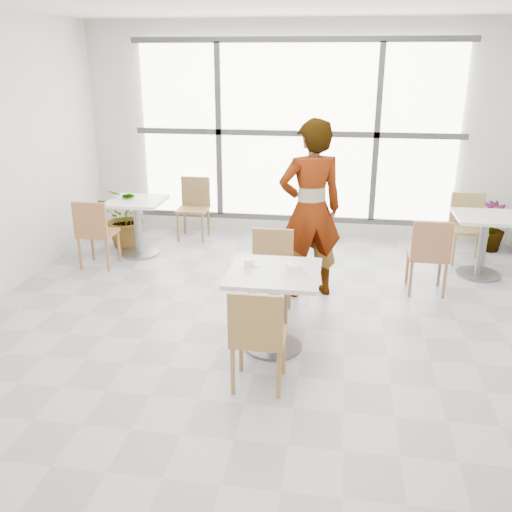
# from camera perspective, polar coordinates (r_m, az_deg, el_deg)

# --- Properties ---
(floor) EXTENTS (7.00, 7.00, 0.00)m
(floor) POSITION_cam_1_polar(r_m,az_deg,el_deg) (5.18, 0.51, -9.36)
(floor) COLOR #9E9EA5
(floor) RESTS_ON ground
(wall_back) EXTENTS (6.00, 0.00, 6.00)m
(wall_back) POSITION_cam_1_polar(r_m,az_deg,el_deg) (8.07, 4.16, 12.42)
(wall_back) COLOR silver
(wall_back) RESTS_ON ground
(wall_front) EXTENTS (6.00, 0.00, 6.00)m
(wall_front) POSITION_cam_1_polar(r_m,az_deg,el_deg) (1.55, -19.74, -22.62)
(wall_front) COLOR silver
(wall_front) RESTS_ON ground
(window) EXTENTS (4.60, 0.07, 2.52)m
(window) POSITION_cam_1_polar(r_m,az_deg,el_deg) (8.01, 4.13, 12.37)
(window) COLOR white
(window) RESTS_ON ground
(main_table) EXTENTS (0.80, 0.80, 0.75)m
(main_table) POSITION_cam_1_polar(r_m,az_deg,el_deg) (4.96, 1.82, -3.99)
(main_table) COLOR silver
(main_table) RESTS_ON ground
(chair_near) EXTENTS (0.42, 0.42, 0.87)m
(chair_near) POSITION_cam_1_polar(r_m,az_deg,el_deg) (4.35, 0.16, -7.85)
(chair_near) COLOR #9E7640
(chair_near) RESTS_ON ground
(chair_far) EXTENTS (0.42, 0.42, 0.87)m
(chair_far) POSITION_cam_1_polar(r_m,az_deg,el_deg) (5.67, 1.57, -1.11)
(chair_far) COLOR olive
(chair_far) RESTS_ON ground
(oatmeal_bowl) EXTENTS (0.21, 0.21, 0.09)m
(oatmeal_bowl) POSITION_cam_1_polar(r_m,az_deg,el_deg) (4.84, 3.93, -1.19)
(oatmeal_bowl) COLOR white
(oatmeal_bowl) RESTS_ON main_table
(coffee_cup) EXTENTS (0.16, 0.13, 0.07)m
(coffee_cup) POSITION_cam_1_polar(r_m,az_deg,el_deg) (4.96, -0.74, -0.76)
(coffee_cup) COLOR white
(coffee_cup) RESTS_ON main_table
(person) EXTENTS (0.82, 0.68, 1.93)m
(person) POSITION_cam_1_polar(r_m,az_deg,el_deg) (6.01, 5.56, 4.67)
(person) COLOR black
(person) RESTS_ON ground
(bg_table_left) EXTENTS (0.70, 0.70, 0.75)m
(bg_table_left) POSITION_cam_1_polar(r_m,az_deg,el_deg) (7.55, -11.98, 3.68)
(bg_table_left) COLOR white
(bg_table_left) RESTS_ON ground
(bg_table_right) EXTENTS (0.70, 0.70, 0.75)m
(bg_table_right) POSITION_cam_1_polar(r_m,az_deg,el_deg) (7.18, 22.14, 1.81)
(bg_table_right) COLOR silver
(bg_table_right) RESTS_ON ground
(bg_chair_left_near) EXTENTS (0.42, 0.42, 0.87)m
(bg_chair_left_near) POSITION_cam_1_polar(r_m,az_deg,el_deg) (7.17, -16.09, 2.60)
(bg_chair_left_near) COLOR #9A693A
(bg_chair_left_near) RESTS_ON ground
(bg_chair_left_far) EXTENTS (0.42, 0.42, 0.87)m
(bg_chair_left_far) POSITION_cam_1_polar(r_m,az_deg,el_deg) (8.19, -6.31, 5.34)
(bg_chair_left_far) COLOR olive
(bg_chair_left_far) RESTS_ON ground
(bg_chair_right_near) EXTENTS (0.42, 0.42, 0.87)m
(bg_chair_right_near) POSITION_cam_1_polar(r_m,az_deg,el_deg) (6.39, 17.21, 0.42)
(bg_chair_right_near) COLOR #986341
(bg_chair_right_near) RESTS_ON ground
(bg_chair_right_far) EXTENTS (0.42, 0.42, 0.87)m
(bg_chair_right_far) POSITION_cam_1_polar(r_m,az_deg,el_deg) (7.67, 20.70, 3.18)
(bg_chair_right_far) COLOR #9E864E
(bg_chair_right_far) RESTS_ON ground
(plant_left) EXTENTS (0.92, 0.85, 0.85)m
(plant_left) POSITION_cam_1_polar(r_m,az_deg,el_deg) (7.94, -12.92, 3.93)
(plant_left) COLOR #5F8647
(plant_left) RESTS_ON ground
(plant_right) EXTENTS (0.42, 0.42, 0.67)m
(plant_right) POSITION_cam_1_polar(r_m,az_deg,el_deg) (8.25, 22.84, 2.78)
(plant_right) COLOR #427D3D
(plant_right) RESTS_ON ground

